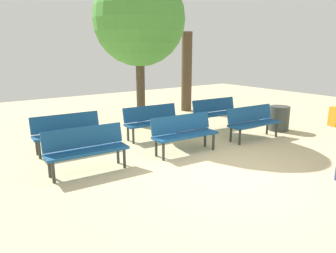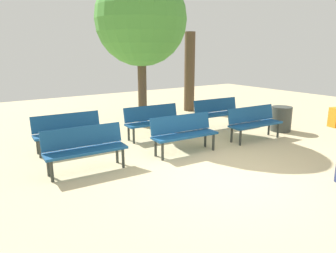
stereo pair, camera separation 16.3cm
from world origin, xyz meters
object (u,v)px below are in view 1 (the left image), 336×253
object	(u,v)px
bench_r0_c2	(253,121)
tree_0	(139,20)
bench_r0_c0	(86,147)
bench_r0_c1	(184,131)
trash_bin	(279,118)
bench_r1_c1	(152,120)
bench_r1_c2	(216,111)
bench_r1_c0	(68,130)
tree_1	(187,72)

from	to	relation	value
bench_r0_c2	tree_0	distance (m)	4.35
bench_r0_c0	bench_r0_c1	size ratio (longest dim) A/B	1.00
tree_0	trash_bin	world-z (taller)	tree_0
bench_r0_c0	bench_r1_c1	distance (m)	2.72
bench_r1_c2	tree_0	bearing A→B (deg)	147.08
bench_r1_c0	bench_r0_c0	bearing A→B (deg)	-91.80
bench_r1_c1	trash_bin	xyz separation A→B (m)	(3.52, -1.50, -0.14)
bench_r1_c2	tree_0	xyz separation A→B (m)	(-1.87, 1.39, 2.69)
bench_r1_c0	tree_1	world-z (taller)	tree_1
bench_r0_c2	tree_1	xyz separation A→B (m)	(1.12, 4.23, 1.00)
bench_r1_c1	tree_1	xyz separation A→B (m)	(3.26, 2.57, 1.00)
bench_r1_c1	tree_1	bearing A→B (deg)	41.90
bench_r1_c0	tree_1	xyz separation A→B (m)	(5.51, 2.37, 1.00)
bench_r0_c0	trash_bin	xyz separation A→B (m)	(5.91, -0.21, -0.14)
bench_r0_c2	tree_1	size ratio (longest dim) A/B	0.54
bench_r1_c0	bench_r1_c2	distance (m)	4.55
bench_r0_c2	bench_r1_c2	world-z (taller)	same
bench_r1_c1	trash_bin	bearing A→B (deg)	-19.54
tree_0	trash_bin	distance (m)	5.05
bench_r0_c2	trash_bin	bearing A→B (deg)	9.48
bench_r0_c1	bench_r1_c2	distance (m)	2.74
bench_r0_c0	bench_r1_c2	world-z (taller)	same
bench_r1_c2	bench_r0_c0	bearing A→B (deg)	-161.98
bench_r0_c1	bench_r1_c0	bearing A→B (deg)	146.05
bench_r1_c1	tree_0	distance (m)	3.01
tree_1	trash_bin	world-z (taller)	tree_1
bench_r0_c0	trash_bin	distance (m)	5.92
bench_r1_c2	trash_bin	size ratio (longest dim) A/B	2.24
bench_r0_c1	tree_0	size ratio (longest dim) A/B	0.36
bench_r0_c1	bench_r0_c2	bearing A→B (deg)	-0.65
bench_r1_c1	tree_0	size ratio (longest dim) A/B	0.36
bench_r0_c2	bench_r1_c0	size ratio (longest dim) A/B	1.00
bench_r0_c0	tree_1	size ratio (longest dim) A/B	0.54
bench_r1_c1	tree_1	size ratio (longest dim) A/B	0.54
trash_bin	bench_r0_c0	bearing A→B (deg)	177.99
bench_r1_c2	bench_r0_c2	bearing A→B (deg)	-91.74
bench_r0_c2	trash_bin	world-z (taller)	bench_r0_c2
trash_bin	tree_1	bearing A→B (deg)	93.75
tree_0	trash_bin	size ratio (longest dim) A/B	6.27
tree_0	bench_r1_c0	bearing A→B (deg)	-157.83
tree_0	bench_r1_c2	bearing A→B (deg)	-36.66
bench_r1_c2	tree_1	bearing A→B (deg)	73.76
bench_r1_c2	bench_r0_c1	bearing A→B (deg)	-146.12
bench_r0_c1	bench_r0_c2	size ratio (longest dim) A/B	1.00
bench_r0_c1	trash_bin	xyz separation A→B (m)	(3.61, -0.02, -0.14)
bench_r0_c0	bench_r1_c1	xyz separation A→B (m)	(2.39, 1.30, 0.00)
bench_r0_c0	bench_r1_c2	bearing A→B (deg)	17.44
bench_r1_c0	tree_0	distance (m)	3.94
bench_r1_c2	tree_0	distance (m)	3.56
bench_r0_c0	tree_0	bearing A→B (deg)	45.87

